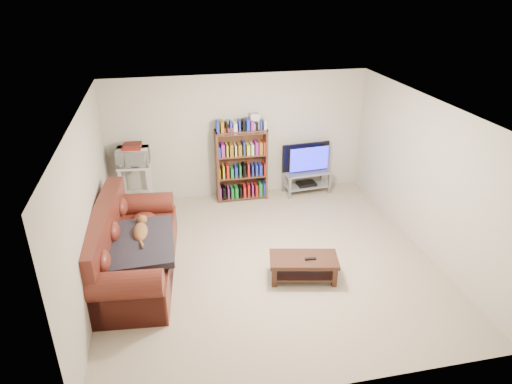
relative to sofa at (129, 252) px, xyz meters
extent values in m
plane|color=#BDA78C|center=(2.07, -0.09, -0.36)|extent=(5.00, 5.00, 0.00)
plane|color=white|center=(2.07, -0.09, 2.04)|extent=(5.00, 5.00, 0.00)
plane|color=beige|center=(2.07, 2.41, 0.84)|extent=(5.00, 0.00, 5.00)
plane|color=beige|center=(2.07, -2.59, 0.84)|extent=(5.00, 0.00, 5.00)
plane|color=beige|center=(-0.43, -0.09, 0.84)|extent=(0.00, 5.00, 5.00)
plane|color=beige|center=(4.57, -0.09, 0.84)|extent=(0.00, 5.00, 5.00)
cube|color=#5A2017|center=(0.10, -0.01, -0.12)|extent=(1.29, 2.54, 0.47)
cube|color=#5A2017|center=(-0.30, 0.03, 0.18)|extent=(0.49, 2.47, 1.03)
cube|color=#5A2017|center=(-0.01, -1.11, -0.06)|extent=(1.03, 0.33, 0.59)
cube|color=#5A2017|center=(0.20, 1.09, -0.06)|extent=(1.03, 0.33, 0.59)
cube|color=#25212A|center=(0.18, -0.19, 0.24)|extent=(0.97, 1.25, 0.20)
cube|color=#361C13|center=(2.47, -0.65, -0.03)|extent=(1.06, 0.68, 0.06)
cube|color=#361C13|center=(2.47, -0.65, -0.26)|extent=(0.95, 0.61, 0.03)
cube|color=#361C13|center=(2.01, -0.75, -0.21)|extent=(0.08, 0.08, 0.29)
cube|color=#361C13|center=(2.85, -0.92, -0.21)|extent=(0.08, 0.08, 0.29)
cube|color=#361C13|center=(2.09, -0.39, -0.21)|extent=(0.08, 0.08, 0.29)
cube|color=#361C13|center=(2.92, -0.56, -0.21)|extent=(0.08, 0.08, 0.29)
cube|color=black|center=(2.54, -0.72, 0.01)|extent=(0.16, 0.05, 0.02)
cube|color=#999EA3|center=(3.40, 2.15, 0.08)|extent=(0.95, 0.49, 0.03)
cube|color=#999EA3|center=(3.40, 2.15, -0.21)|extent=(0.90, 0.47, 0.02)
cube|color=gray|center=(2.99, 1.93, -0.13)|extent=(0.05, 0.05, 0.46)
cube|color=gray|center=(3.84, 2.01, -0.13)|extent=(0.05, 0.05, 0.46)
cube|color=gray|center=(2.95, 2.28, -0.13)|extent=(0.05, 0.05, 0.46)
cube|color=gray|center=(3.81, 2.36, -0.13)|extent=(0.05, 0.05, 0.46)
imported|color=black|center=(3.40, 2.15, 0.38)|extent=(0.99, 0.22, 0.57)
cube|color=black|center=(3.40, 2.15, -0.17)|extent=(0.39, 0.29, 0.06)
cube|color=#4C2A1A|center=(1.60, 2.15, 0.35)|extent=(0.04, 0.31, 1.42)
cube|color=#4C2A1A|center=(2.54, 2.15, 0.35)|extent=(0.04, 0.31, 1.42)
cube|color=#4C2A1A|center=(2.07, 2.15, 1.04)|extent=(0.98, 0.31, 0.03)
cube|color=maroon|center=(1.85, 2.15, 1.09)|extent=(0.28, 0.22, 0.08)
cube|color=silver|center=(0.07, 2.07, 0.53)|extent=(0.61, 0.47, 0.04)
cube|color=silver|center=(0.07, 2.07, -0.06)|extent=(0.55, 0.42, 0.03)
cube|color=silver|center=(-0.19, 1.93, 0.08)|extent=(0.05, 0.05, 0.87)
cube|color=silver|center=(0.30, 1.88, 0.08)|extent=(0.05, 0.05, 0.87)
cube|color=silver|center=(-0.16, 2.26, 0.08)|extent=(0.05, 0.05, 0.87)
cube|color=silver|center=(0.33, 2.21, 0.08)|extent=(0.05, 0.05, 0.87)
imported|color=silver|center=(0.07, 2.07, 0.71)|extent=(0.60, 0.43, 0.31)
cube|color=maroon|center=(0.07, 2.07, 0.89)|extent=(0.36, 0.32, 0.05)
camera|label=1|loc=(0.67, -5.89, 3.66)|focal=32.00mm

